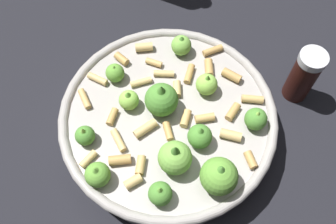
{
  "coord_description": "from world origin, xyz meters",
  "views": [
    {
      "loc": [
        0.19,
        -0.15,
        0.52
      ],
      "look_at": [
        0.0,
        0.0,
        0.06
      ],
      "focal_mm": 40.48,
      "sensor_mm": 36.0,
      "label": 1
    }
  ],
  "objects": [
    {
      "name": "ground_plane",
      "position": [
        0.0,
        0.0,
        0.0
      ],
      "size": [
        2.4,
        2.4,
        0.0
      ],
      "primitive_type": "plane",
      "color": "black"
    },
    {
      "name": "pepper_shaker",
      "position": [
        0.07,
        0.2,
        0.05
      ],
      "size": [
        0.04,
        0.04,
        0.1
      ],
      "color": "#33140F",
      "rests_on": "ground"
    },
    {
      "name": "cooking_pan",
      "position": [
        0.0,
        -0.0,
        0.04
      ],
      "size": [
        0.31,
        0.31,
        0.11
      ],
      "color": "#9E9993",
      "rests_on": "ground"
    }
  ]
}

